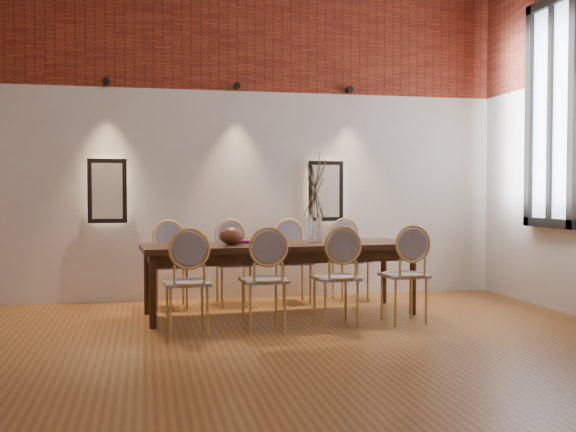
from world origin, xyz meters
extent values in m
cube|color=#925926|center=(0.00, 0.00, -0.01)|extent=(7.00, 7.00, 0.02)
cube|color=silver|center=(0.00, 3.55, 2.00)|extent=(7.00, 0.10, 4.00)
cube|color=maroon|center=(0.00, 3.48, 3.25)|extent=(7.00, 0.02, 1.50)
cube|color=#FFEAC6|center=(-1.30, 3.45, 1.30)|extent=(0.36, 0.06, 0.66)
cube|color=#FFEAC6|center=(1.30, 3.45, 1.30)|extent=(0.36, 0.06, 0.66)
cylinder|color=black|center=(-1.30, 3.42, 2.55)|extent=(0.08, 0.10, 0.08)
cylinder|color=black|center=(0.20, 3.42, 2.55)|extent=(0.08, 0.10, 0.08)
cylinder|color=black|center=(1.60, 3.42, 2.55)|extent=(0.08, 0.10, 0.08)
cube|color=silver|center=(3.46, 2.00, 2.15)|extent=(0.02, 0.78, 2.38)
cube|color=black|center=(3.44, 2.00, 2.15)|extent=(0.08, 0.90, 2.50)
cube|color=black|center=(3.44, 2.00, 2.15)|extent=(0.06, 0.06, 2.40)
cube|color=#331B0E|center=(0.50, 2.31, 0.38)|extent=(2.90, 1.09, 0.75)
cylinder|color=silver|center=(0.89, 2.34, 0.90)|extent=(0.14, 0.14, 0.30)
ellipsoid|color=brown|center=(-0.02, 2.23, 0.84)|extent=(0.24, 0.24, 0.18)
cube|color=#81135B|center=(0.19, 2.45, 0.77)|extent=(0.27, 0.20, 0.03)
camera|label=1|loc=(-0.88, -4.58, 1.28)|focal=42.00mm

